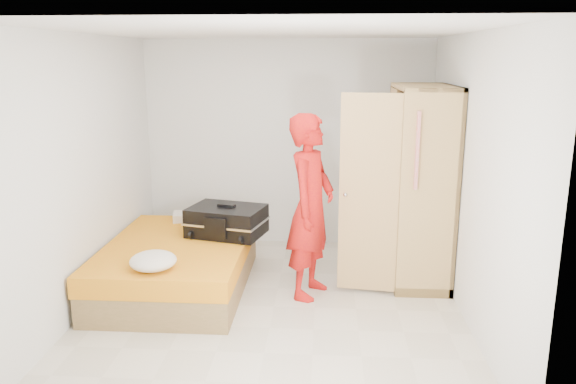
# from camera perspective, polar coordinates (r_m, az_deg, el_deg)

# --- Properties ---
(room) EXTENTS (4.00, 4.02, 2.60)m
(room) POSITION_cam_1_polar(r_m,az_deg,el_deg) (5.19, -1.52, 1.54)
(room) COLOR beige
(room) RESTS_ON ground
(bed) EXTENTS (1.42, 2.02, 0.50)m
(bed) POSITION_cam_1_polar(r_m,az_deg,el_deg) (6.05, -11.14, -7.32)
(bed) COLOR olive
(bed) RESTS_ON ground
(wardrobe) EXTENTS (1.17, 1.20, 2.10)m
(wardrobe) POSITION_cam_1_polar(r_m,az_deg,el_deg) (6.16, 12.84, 0.24)
(wardrobe) COLOR tan
(wardrobe) RESTS_ON ground
(person) EXTENTS (0.64, 0.79, 1.86)m
(person) POSITION_cam_1_polar(r_m,az_deg,el_deg) (5.59, 2.32, -1.51)
(person) COLOR red
(person) RESTS_ON ground
(suitcase) EXTENTS (0.91, 0.75, 0.34)m
(suitcase) POSITION_cam_1_polar(r_m,az_deg,el_deg) (6.11, -6.25, -2.94)
(suitcase) COLOR black
(suitcase) RESTS_ON bed
(round_cushion) EXTENTS (0.42, 0.42, 0.16)m
(round_cushion) POSITION_cam_1_polar(r_m,az_deg,el_deg) (5.27, -13.54, -6.82)
(round_cushion) COLOR silver
(round_cushion) RESTS_ON bed
(pillow) EXTENTS (0.55, 0.36, 0.09)m
(pillow) POSITION_cam_1_polar(r_m,az_deg,el_deg) (6.74, -9.40, -2.42)
(pillow) COLOR silver
(pillow) RESTS_ON bed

